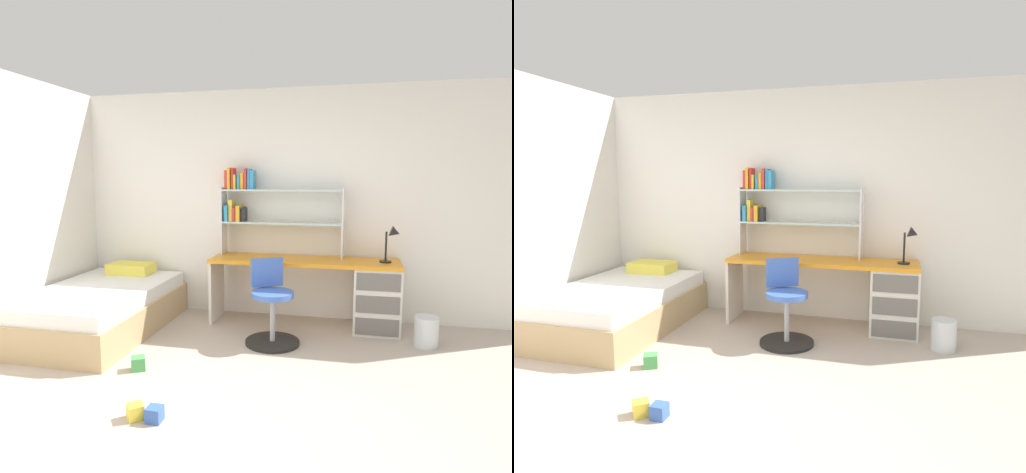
# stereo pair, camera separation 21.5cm
# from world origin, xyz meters

# --- Properties ---
(ground_plane) EXTENTS (5.98, 6.09, 0.02)m
(ground_plane) POSITION_xyz_m (0.00, 0.00, -0.01)
(ground_plane) COLOR #B2A393
(room_shell) EXTENTS (5.98, 6.09, 2.55)m
(room_shell) POSITION_xyz_m (-1.27, 1.28, 1.27)
(room_shell) COLOR white
(room_shell) RESTS_ON ground_plane
(desk) EXTENTS (1.98, 0.54, 0.72)m
(desk) POSITION_xyz_m (0.68, 2.25, 0.41)
(desk) COLOR orange
(desk) RESTS_ON ground_plane
(bookshelf_hutch) EXTENTS (1.34, 0.22, 0.97)m
(bookshelf_hutch) POSITION_xyz_m (-0.34, 2.40, 1.29)
(bookshelf_hutch) COLOR silver
(bookshelf_hutch) RESTS_ON desk
(desk_lamp) EXTENTS (0.20, 0.17, 0.38)m
(desk_lamp) POSITION_xyz_m (1.04, 2.21, 0.97)
(desk_lamp) COLOR black
(desk_lamp) RESTS_ON desk
(swivel_chair) EXTENTS (0.52, 0.52, 0.80)m
(swivel_chair) POSITION_xyz_m (-0.09, 1.66, 0.32)
(swivel_chair) COLOR black
(swivel_chair) RESTS_ON ground_plane
(bed_platform) EXTENTS (1.17, 1.86, 0.58)m
(bed_platform) POSITION_xyz_m (-1.88, 1.61, 0.23)
(bed_platform) COLOR tan
(bed_platform) RESTS_ON ground_plane
(waste_bin) EXTENTS (0.22, 0.22, 0.29)m
(waste_bin) POSITION_xyz_m (1.35, 1.89, 0.14)
(waste_bin) COLOR silver
(waste_bin) RESTS_ON ground_plane
(toy_block_green_0) EXTENTS (0.15, 0.15, 0.11)m
(toy_block_green_0) POSITION_xyz_m (-1.05, 0.81, 0.06)
(toy_block_green_0) COLOR #479E51
(toy_block_green_0) RESTS_ON ground_plane
(toy_block_blue_1) EXTENTS (0.10, 0.10, 0.10)m
(toy_block_blue_1) POSITION_xyz_m (-0.57, 0.12, 0.05)
(toy_block_blue_1) COLOR #3860B7
(toy_block_blue_1) RESTS_ON ground_plane
(toy_block_yellow_2) EXTENTS (0.14, 0.14, 0.10)m
(toy_block_yellow_2) POSITION_xyz_m (-0.71, 0.12, 0.05)
(toy_block_yellow_2) COLOR gold
(toy_block_yellow_2) RESTS_ON ground_plane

